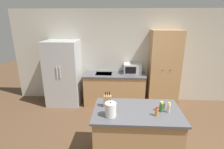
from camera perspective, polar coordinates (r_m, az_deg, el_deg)
wall_back at (r=5.06m, az=8.63°, el=5.76°), size 7.20×0.06×2.60m
refrigerator at (r=5.03m, az=-15.59°, el=0.42°), size 0.89×0.73×1.78m
back_counter at (r=4.96m, az=0.80°, el=-4.62°), size 1.69×0.67×0.89m
pantry_cabinet at (r=4.96m, az=16.60°, el=1.77°), size 0.79×0.55×2.06m
kitchen_island at (r=3.15m, az=7.84°, el=-18.79°), size 1.41×0.86×0.92m
microwave at (r=4.88m, az=6.66°, el=2.01°), size 0.48×0.39×0.26m
knife_block at (r=2.94m, az=-1.47°, el=-8.59°), size 0.13×0.08×0.27m
spice_bottle_tall_dark at (r=2.78m, az=14.35°, el=-11.68°), size 0.05×0.05×0.15m
spice_bottle_short_red at (r=2.92m, az=18.06°, el=-10.33°), size 0.05×0.05×0.17m
spice_bottle_amber_oil at (r=3.02m, az=16.36°, el=-9.87°), size 0.05×0.05×0.10m
spice_bottle_green_herb at (r=2.92m, az=15.83°, el=-10.12°), size 0.06×0.06×0.17m
kettle at (r=2.67m, az=-0.47°, el=-11.39°), size 0.17×0.17×0.24m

